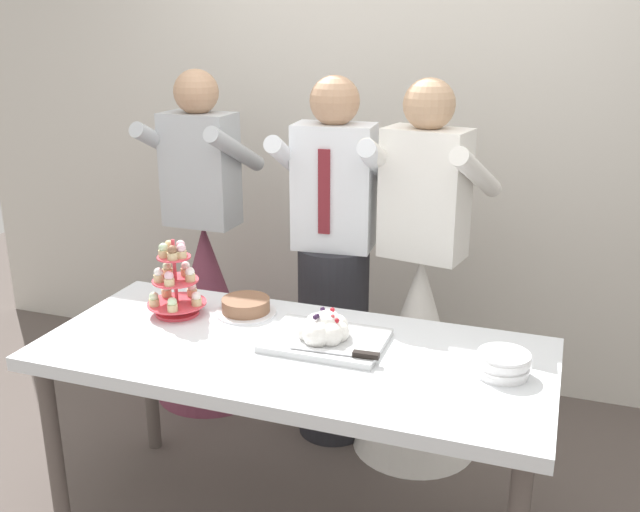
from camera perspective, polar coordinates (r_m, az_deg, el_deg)
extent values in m
cube|color=beige|center=(3.74, 6.23, 11.68)|extent=(5.20, 0.10, 2.90)
cube|color=silver|center=(2.56, -2.17, -7.80)|extent=(1.80, 0.80, 0.05)
cylinder|color=#564C47|center=(2.90, -20.32, -14.46)|extent=(0.06, 0.06, 0.72)
cylinder|color=#564C47|center=(3.34, -13.37, -9.19)|extent=(0.06, 0.06, 0.72)
cylinder|color=#564C47|center=(2.89, 16.25, -14.16)|extent=(0.06, 0.06, 0.72)
cylinder|color=#D83F4C|center=(2.88, -11.24, -4.40)|extent=(0.17, 0.17, 0.01)
cylinder|color=#D83F4C|center=(2.83, -11.42, -1.67)|extent=(0.01, 0.01, 0.31)
cylinder|color=#D83F4C|center=(2.87, -11.28, -3.69)|extent=(0.23, 0.23, 0.01)
cylinder|color=#D1B784|center=(2.82, -9.77, -3.60)|extent=(0.04, 0.04, 0.03)
sphere|color=white|center=(2.81, -9.80, -3.15)|extent=(0.04, 0.04, 0.04)
cylinder|color=#D1B784|center=(2.92, -10.11, -2.85)|extent=(0.04, 0.04, 0.03)
sphere|color=white|center=(2.91, -10.14, -2.42)|extent=(0.04, 0.04, 0.04)
cylinder|color=#D1B784|center=(2.94, -12.08, -2.86)|extent=(0.04, 0.04, 0.03)
sphere|color=white|center=(2.93, -12.11, -2.43)|extent=(0.04, 0.04, 0.04)
cylinder|color=#D1B784|center=(2.85, -13.02, -3.59)|extent=(0.04, 0.04, 0.03)
sphere|color=beige|center=(2.84, -13.06, -3.14)|extent=(0.04, 0.04, 0.04)
cylinder|color=#D1B784|center=(2.78, -11.62, -4.03)|extent=(0.04, 0.04, 0.03)
sphere|color=beige|center=(2.78, -11.65, -3.58)|extent=(0.04, 0.04, 0.04)
cylinder|color=#D83F4C|center=(2.84, -11.40, -1.91)|extent=(0.18, 0.18, 0.01)
cylinder|color=#D1B784|center=(2.81, -10.26, -1.68)|extent=(0.04, 0.04, 0.03)
sphere|color=white|center=(2.80, -10.29, -1.22)|extent=(0.04, 0.04, 0.04)
cylinder|color=#D1B784|center=(2.87, -10.60, -1.23)|extent=(0.04, 0.04, 0.03)
sphere|color=white|center=(2.86, -10.62, -0.78)|extent=(0.04, 0.04, 0.04)
cylinder|color=#D1B784|center=(2.88, -12.01, -1.25)|extent=(0.04, 0.04, 0.03)
sphere|color=beige|center=(2.87, -12.04, -0.80)|extent=(0.04, 0.04, 0.04)
cylinder|color=#D1B784|center=(2.82, -12.66, -1.73)|extent=(0.04, 0.04, 0.03)
sphere|color=white|center=(2.81, -12.70, -1.27)|extent=(0.04, 0.04, 0.04)
cylinder|color=#D1B784|center=(2.78, -11.87, -2.01)|extent=(0.04, 0.04, 0.03)
sphere|color=#EAB7C6|center=(2.77, -11.90, -1.55)|extent=(0.04, 0.04, 0.04)
cylinder|color=#D83F4C|center=(2.80, -11.52, -0.09)|extent=(0.13, 0.13, 0.01)
cylinder|color=#D1B784|center=(2.78, -10.94, 0.14)|extent=(0.04, 0.04, 0.03)
sphere|color=#EAB7C6|center=(2.77, -10.97, 0.61)|extent=(0.04, 0.04, 0.04)
cylinder|color=#D1B784|center=(2.82, -10.99, 0.43)|extent=(0.04, 0.04, 0.03)
sphere|color=#EAB7C6|center=(2.82, -11.02, 0.89)|extent=(0.04, 0.04, 0.04)
cylinder|color=#D1B784|center=(2.83, -11.86, 0.43)|extent=(0.04, 0.04, 0.03)
sphere|color=#D6B27A|center=(2.82, -11.89, 0.89)|extent=(0.04, 0.04, 0.04)
cylinder|color=#D1B784|center=(2.80, -12.30, 0.20)|extent=(0.04, 0.04, 0.03)
sphere|color=beige|center=(2.79, -12.33, 0.66)|extent=(0.04, 0.04, 0.04)
cylinder|color=#D1B784|center=(2.76, -11.63, 0.01)|extent=(0.04, 0.04, 0.03)
sphere|color=brown|center=(2.76, -11.66, 0.48)|extent=(0.04, 0.04, 0.04)
cube|color=silver|center=(2.58, 0.45, -6.71)|extent=(0.42, 0.31, 0.02)
sphere|color=white|center=(2.55, 1.47, -6.06)|extent=(0.08, 0.08, 0.08)
sphere|color=white|center=(2.58, 1.28, -5.62)|extent=(0.09, 0.09, 0.09)
sphere|color=white|center=(2.63, 0.64, -5.15)|extent=(0.09, 0.09, 0.09)
sphere|color=white|center=(2.59, -0.25, -5.53)|extent=(0.09, 0.09, 0.09)
sphere|color=white|center=(2.56, -1.00, -6.02)|extent=(0.07, 0.07, 0.07)
sphere|color=white|center=(2.51, -0.29, -6.27)|extent=(0.10, 0.10, 0.10)
sphere|color=white|center=(2.52, 0.83, -6.29)|extent=(0.09, 0.09, 0.09)
sphere|color=white|center=(2.56, 0.46, -5.55)|extent=(0.11, 0.11, 0.11)
sphere|color=#2D1938|center=(2.51, -0.23, -4.78)|extent=(0.02, 0.02, 0.02)
sphere|color=#B21923|center=(2.60, 0.99, -4.30)|extent=(0.02, 0.02, 0.02)
sphere|color=#2D1938|center=(2.50, -0.39, -4.88)|extent=(0.02, 0.02, 0.02)
sphere|color=#2D1938|center=(2.59, 0.21, -4.24)|extent=(0.02, 0.02, 0.02)
sphere|color=#B21923|center=(2.52, 1.33, -5.15)|extent=(0.02, 0.02, 0.02)
sphere|color=#DB474C|center=(2.52, 0.98, -4.83)|extent=(0.02, 0.02, 0.02)
cube|color=silver|center=(2.47, 0.24, -7.54)|extent=(0.23, 0.03, 0.00)
cube|color=black|center=(2.43, 3.67, -7.84)|extent=(0.09, 0.03, 0.02)
cylinder|color=white|center=(2.44, 14.18, -8.99)|extent=(0.17, 0.17, 0.01)
cylinder|color=white|center=(2.44, 14.14, -8.79)|extent=(0.17, 0.17, 0.01)
cylinder|color=white|center=(2.43, 14.32, -8.58)|extent=(0.17, 0.17, 0.01)
cylinder|color=white|center=(2.43, 14.23, -8.26)|extent=(0.17, 0.17, 0.01)
cylinder|color=white|center=(2.42, 14.36, -8.09)|extent=(0.17, 0.17, 0.01)
cylinder|color=white|center=(2.42, 14.37, -7.86)|extent=(0.17, 0.17, 0.01)
cylinder|color=white|center=(2.42, 14.41, -7.59)|extent=(0.17, 0.17, 0.01)
cylinder|color=white|center=(2.85, -5.89, -4.46)|extent=(0.24, 0.24, 0.01)
cylinder|color=brown|center=(2.84, -5.91, -3.88)|extent=(0.19, 0.19, 0.05)
cylinder|color=#232328|center=(3.34, 1.05, -6.82)|extent=(0.32, 0.32, 0.92)
cube|color=white|center=(3.10, 1.13, 5.50)|extent=(0.36, 0.23, 0.54)
sphere|color=tan|center=(3.04, 1.17, 12.22)|extent=(0.21, 0.21, 0.21)
cylinder|color=white|center=(3.13, -2.45, 7.63)|extent=(0.12, 0.49, 0.28)
cylinder|color=white|center=(3.04, 4.47, 7.28)|extent=(0.12, 0.49, 0.28)
cube|color=maroon|center=(3.00, 0.33, 5.08)|extent=(0.05, 0.02, 0.36)
cone|color=white|center=(3.25, 7.74, -7.73)|extent=(0.56, 0.56, 0.92)
cube|color=white|center=(3.00, 8.34, 4.89)|extent=(0.37, 0.26, 0.54)
sphere|color=tan|center=(2.94, 8.67, 11.81)|extent=(0.21, 0.21, 0.21)
cylinder|color=white|center=(3.05, 5.51, 7.28)|extent=(0.16, 0.49, 0.28)
cylinder|color=white|center=(2.91, 12.35, 6.42)|extent=(0.16, 0.49, 0.28)
cone|color=brown|center=(3.71, -8.89, -4.33)|extent=(0.56, 0.56, 0.92)
cube|color=#B2B7BC|center=(3.50, -9.48, 6.76)|extent=(0.34, 0.21, 0.54)
sphere|color=tan|center=(3.45, -9.80, 12.71)|extent=(0.21, 0.21, 0.21)
cylinder|color=#B2B7BC|center=(3.58, -12.19, 8.61)|extent=(0.09, 0.49, 0.28)
cylinder|color=#B2B7BC|center=(3.39, -6.72, 8.37)|extent=(0.09, 0.49, 0.28)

